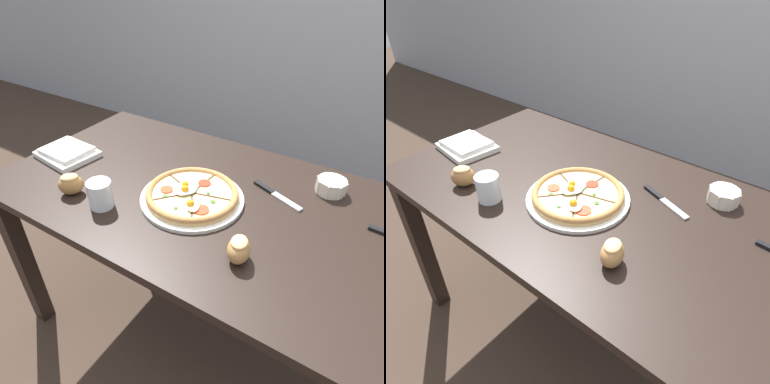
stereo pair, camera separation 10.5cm
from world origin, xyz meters
The scene contains 9 objects.
ground_plane centered at (0.00, 0.00, 0.00)m, with size 12.00×12.00×0.00m, color #3D2D23.
dining_table centered at (0.00, 0.00, 0.63)m, with size 1.47×0.76×0.73m.
pizza centered at (-0.06, -0.05, 0.75)m, with size 0.32×0.32×0.05m.
ramekin_bowl centered at (0.29, 0.22, 0.76)m, with size 0.10×0.10×0.05m.
napkin_folded centered at (-0.61, -0.07, 0.75)m, with size 0.22×0.20×0.04m.
bread_piece_near centered at (0.17, -0.20, 0.77)m, with size 0.08×0.09×0.07m.
bread_piece_mid centered at (-0.41, -0.22, 0.77)m, with size 0.10×0.10×0.07m.
knife_spare centered at (0.15, 0.11, 0.74)m, with size 0.18×0.09×0.01m.
water_glass centered at (-0.28, -0.22, 0.77)m, with size 0.07×0.07×0.09m.
Camera 2 is at (0.48, -0.71, 1.37)m, focal length 32.00 mm.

